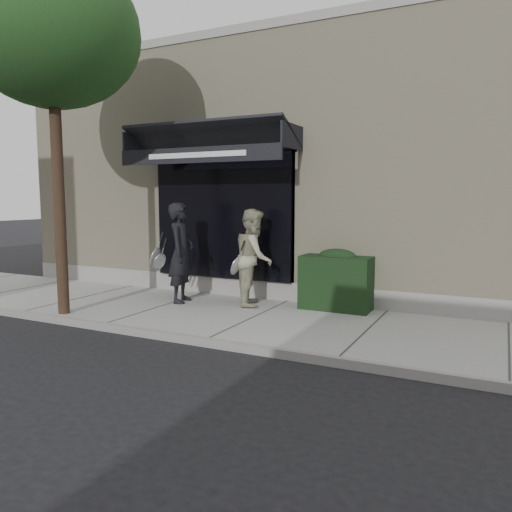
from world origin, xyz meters
The scene contains 8 objects.
ground centered at (0.00, 0.00, 0.00)m, with size 80.00×80.00×0.00m, color black.
sidewalk centered at (0.00, 0.00, 0.06)m, with size 20.00×3.00×0.12m, color gray.
curb centered at (0.00, -1.55, 0.07)m, with size 20.00×0.10×0.14m, color gray.
building_facade centered at (-0.01, 4.96, 2.74)m, with size 14.30×8.04×5.64m.
hedge centered at (1.10, 1.25, 0.66)m, with size 1.30×0.70×1.14m.
street_tree centered at (-3.20, -1.30, 4.98)m, with size 3.00×3.00×6.28m.
pedestrian_front centered at (-1.86, 0.47, 1.11)m, with size 0.79×0.92×1.98m.
pedestrian_back centered at (-0.46, 0.90, 1.05)m, with size 1.00×1.11×1.87m.
Camera 1 is at (3.85, -7.66, 2.19)m, focal length 35.00 mm.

